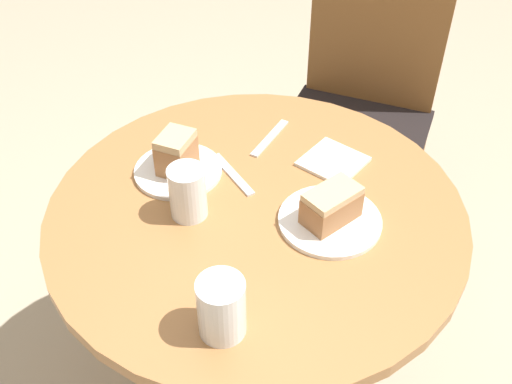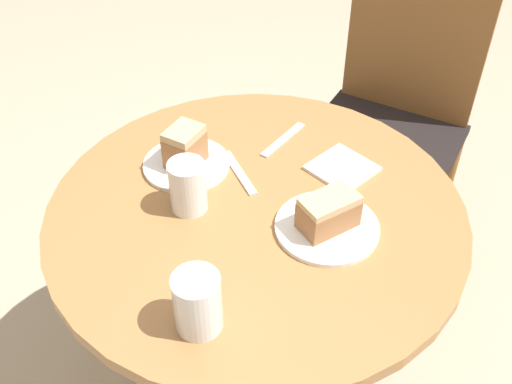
% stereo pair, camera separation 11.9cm
% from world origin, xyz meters
% --- Properties ---
extents(table, '(0.85, 0.85, 0.74)m').
position_xyz_m(table, '(0.00, 0.00, 0.59)').
color(table, '#9E6B3D').
rests_on(table, ground_plane).
extents(chair, '(0.49, 0.46, 0.95)m').
position_xyz_m(chair, '(-0.02, 0.80, 0.50)').
color(chair, brown).
rests_on(chair, ground_plane).
extents(plate_near, '(0.19, 0.19, 0.01)m').
position_xyz_m(plate_near, '(-0.20, 0.02, 0.75)').
color(plate_near, white).
rests_on(plate_near, table).
extents(plate_far, '(0.20, 0.20, 0.01)m').
position_xyz_m(plate_far, '(0.15, 0.02, 0.75)').
color(plate_far, white).
rests_on(plate_far, table).
extents(cake_slice_near, '(0.07, 0.09, 0.09)m').
position_xyz_m(cake_slice_near, '(-0.20, 0.02, 0.80)').
color(cake_slice_near, '#9E6B42').
rests_on(cake_slice_near, plate_near).
extents(cake_slice_far, '(0.11, 0.13, 0.07)m').
position_xyz_m(cake_slice_far, '(0.15, 0.02, 0.79)').
color(cake_slice_far, '#9E6B42').
rests_on(cake_slice_far, plate_far).
extents(glass_lemonade, '(0.07, 0.07, 0.11)m').
position_xyz_m(glass_lemonade, '(-0.11, -0.08, 0.79)').
color(glass_lemonade, silver).
rests_on(glass_lemonade, table).
extents(glass_water, '(0.08, 0.08, 0.11)m').
position_xyz_m(glass_water, '(0.08, -0.29, 0.79)').
color(glass_water, silver).
rests_on(glass_water, table).
extents(napkin_stack, '(0.15, 0.15, 0.01)m').
position_xyz_m(napkin_stack, '(0.09, 0.20, 0.75)').
color(napkin_stack, silver).
rests_on(napkin_stack, table).
extents(fork, '(0.14, 0.10, 0.00)m').
position_xyz_m(fork, '(-0.09, 0.07, 0.74)').
color(fork, silver).
rests_on(fork, table).
extents(spoon, '(0.03, 0.16, 0.00)m').
position_xyz_m(spoon, '(-0.07, 0.22, 0.74)').
color(spoon, silver).
rests_on(spoon, table).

